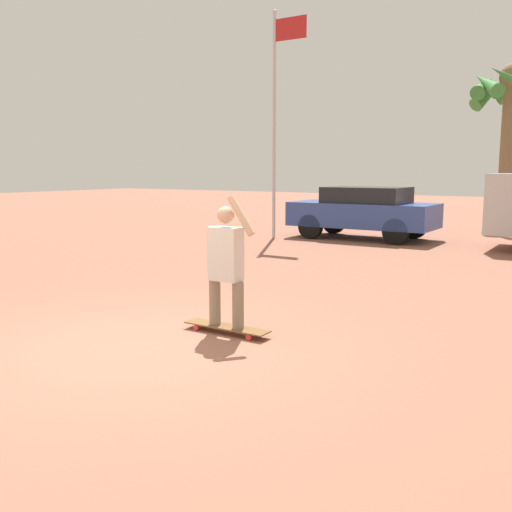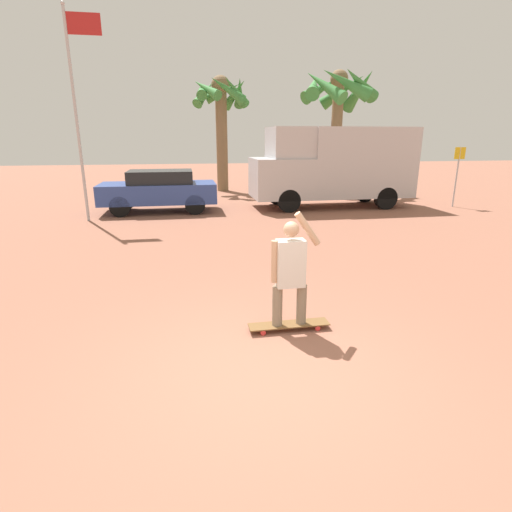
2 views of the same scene
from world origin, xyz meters
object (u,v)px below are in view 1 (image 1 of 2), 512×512
Objects in this scene: skateboard at (227,327)px; palm_tree_center_background at (512,102)px; person_skateboarder at (226,260)px; flagpole at (277,109)px; parked_car_blue at (364,211)px.

skateboard is 0.21× the size of palm_tree_center_background.
skateboard is at bearing 0.00° from person_skateboarder.
palm_tree_center_background is at bearing 54.26° from flagpole.
parked_car_blue reaches higher than skateboard.
skateboard is 10.26m from parked_car_blue.
person_skateboarder is at bearing 180.00° from skateboard.
palm_tree_center_background is 8.65m from flagpole.
person_skateboarder is 10.12m from flagpole.
palm_tree_center_background is 0.87× the size of flagpole.
person_skateboarder is 0.29× the size of palm_tree_center_background.
parked_car_blue is 3.80m from flagpole.
palm_tree_center_background is (0.65, 15.70, 3.31)m from person_skateboarder.
palm_tree_center_background is at bearing 87.62° from skateboard.
palm_tree_center_background is (2.90, 5.71, 3.41)m from parked_car_blue.
person_skateboarder is 0.25× the size of flagpole.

